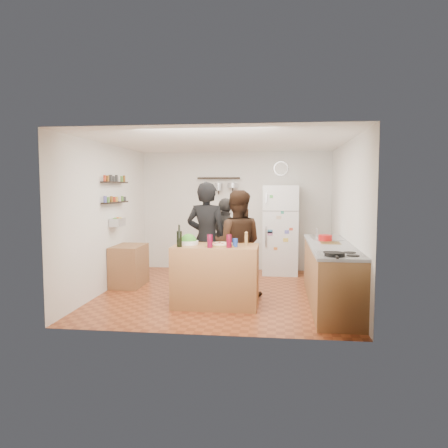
# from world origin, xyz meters

# --- Properties ---
(room_shell) EXTENTS (4.20, 4.20, 4.20)m
(room_shell) POSITION_xyz_m (0.00, 0.39, 1.25)
(room_shell) COLOR brown
(room_shell) RESTS_ON ground
(prep_island) EXTENTS (1.25, 0.72, 0.91)m
(prep_island) POSITION_xyz_m (-0.01, -0.80, 0.46)
(prep_island) COLOR #A7673D
(prep_island) RESTS_ON floor
(pizza_board) EXTENTS (0.42, 0.34, 0.02)m
(pizza_board) POSITION_xyz_m (0.07, -0.82, 0.92)
(pizza_board) COLOR brown
(pizza_board) RESTS_ON prep_island
(pizza) EXTENTS (0.34, 0.34, 0.02)m
(pizza) POSITION_xyz_m (0.07, -0.82, 0.94)
(pizza) COLOR #CEB388
(pizza) RESTS_ON pizza_board
(salad_bowl) EXTENTS (0.29, 0.29, 0.06)m
(salad_bowl) POSITION_xyz_m (-0.43, -0.75, 0.94)
(salad_bowl) COLOR silver
(salad_bowl) RESTS_ON prep_island
(wine_bottle) EXTENTS (0.08, 0.08, 0.23)m
(wine_bottle) POSITION_xyz_m (-0.51, -1.02, 1.03)
(wine_bottle) COLOR black
(wine_bottle) RESTS_ON prep_island
(wine_glass_near) EXTENTS (0.08, 0.08, 0.19)m
(wine_glass_near) POSITION_xyz_m (-0.06, -1.04, 1.00)
(wine_glass_near) COLOR #5E0821
(wine_glass_near) RESTS_ON prep_island
(wine_glass_far) EXTENTS (0.08, 0.08, 0.19)m
(wine_glass_far) POSITION_xyz_m (0.21, -1.00, 1.00)
(wine_glass_far) COLOR #5B071A
(wine_glass_far) RESTS_ON prep_island
(pepper_mill) EXTENTS (0.05, 0.05, 0.16)m
(pepper_mill) POSITION_xyz_m (0.44, -0.75, 0.99)
(pepper_mill) COLOR olive
(pepper_mill) RESTS_ON prep_island
(salt_canister) EXTENTS (0.07, 0.07, 0.12)m
(salt_canister) POSITION_xyz_m (0.29, -0.92, 0.97)
(salt_canister) COLOR #1B3999
(salt_canister) RESTS_ON prep_island
(person_left) EXTENTS (0.74, 0.56, 1.86)m
(person_left) POSITION_xyz_m (-0.24, -0.26, 0.93)
(person_left) COLOR black
(person_left) RESTS_ON floor
(person_center) EXTENTS (0.84, 0.65, 1.72)m
(person_center) POSITION_xyz_m (0.25, -0.24, 0.86)
(person_center) COLOR black
(person_center) RESTS_ON floor
(person_back) EXTENTS (1.01, 0.73, 1.59)m
(person_back) POSITION_xyz_m (0.02, 0.18, 0.79)
(person_back) COLOR #292624
(person_back) RESTS_ON floor
(counter_run) EXTENTS (0.63, 2.63, 0.90)m
(counter_run) POSITION_xyz_m (1.70, -0.55, 0.45)
(counter_run) COLOR #9E7042
(counter_run) RESTS_ON floor
(stove_top) EXTENTS (0.60, 0.62, 0.02)m
(stove_top) POSITION_xyz_m (1.70, -1.50, 0.91)
(stove_top) COLOR white
(stove_top) RESTS_ON counter_run
(skillet) EXTENTS (0.25, 0.25, 0.05)m
(skillet) POSITION_xyz_m (1.60, -1.67, 0.94)
(skillet) COLOR black
(skillet) RESTS_ON stove_top
(sink) EXTENTS (0.50, 0.80, 0.03)m
(sink) POSITION_xyz_m (1.70, 0.30, 0.92)
(sink) COLOR silver
(sink) RESTS_ON counter_run
(cutting_board) EXTENTS (0.30, 0.40, 0.02)m
(cutting_board) POSITION_xyz_m (1.70, -0.37, 0.91)
(cutting_board) COLOR brown
(cutting_board) RESTS_ON counter_run
(red_bowl) EXTENTS (0.22, 0.22, 0.09)m
(red_bowl) POSITION_xyz_m (1.65, -0.10, 0.97)
(red_bowl) COLOR #B01414
(red_bowl) RESTS_ON counter_run
(fridge) EXTENTS (0.70, 0.68, 1.80)m
(fridge) POSITION_xyz_m (0.95, 1.75, 0.90)
(fridge) COLOR white
(fridge) RESTS_ON floor
(wall_clock) EXTENTS (0.30, 0.03, 0.30)m
(wall_clock) POSITION_xyz_m (0.95, 2.08, 2.15)
(wall_clock) COLOR silver
(wall_clock) RESTS_ON back_wall
(spice_shelf_lower) EXTENTS (0.12, 1.00, 0.02)m
(spice_shelf_lower) POSITION_xyz_m (-1.93, 0.20, 1.50)
(spice_shelf_lower) COLOR black
(spice_shelf_lower) RESTS_ON left_wall
(spice_shelf_upper) EXTENTS (0.12, 1.00, 0.02)m
(spice_shelf_upper) POSITION_xyz_m (-1.93, 0.20, 1.85)
(spice_shelf_upper) COLOR black
(spice_shelf_upper) RESTS_ON left_wall
(produce_basket) EXTENTS (0.18, 0.35, 0.14)m
(produce_basket) POSITION_xyz_m (-1.90, 0.20, 1.15)
(produce_basket) COLOR silver
(produce_basket) RESTS_ON left_wall
(side_table) EXTENTS (0.50, 0.80, 0.73)m
(side_table) POSITION_xyz_m (-1.74, 0.30, 0.36)
(side_table) COLOR #95633E
(side_table) RESTS_ON floor
(pot_rack) EXTENTS (0.90, 0.04, 0.04)m
(pot_rack) POSITION_xyz_m (-0.35, 2.00, 1.95)
(pot_rack) COLOR black
(pot_rack) RESTS_ON back_wall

